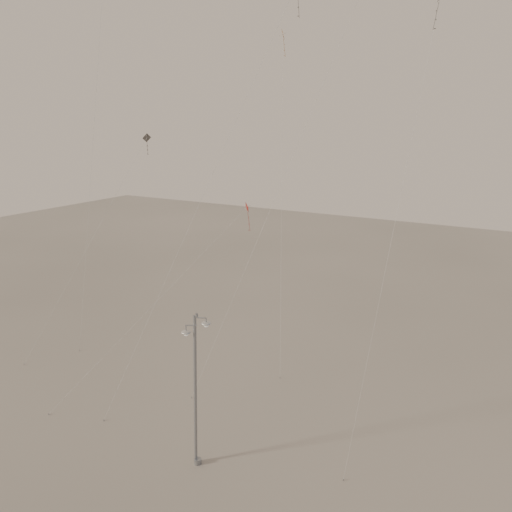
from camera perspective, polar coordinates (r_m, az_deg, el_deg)
The scene contains 8 objects.
ground at distance 31.34m, azimuth -9.87°, elevation -22.70°, with size 160.00×160.00×0.00m, color #A09384.
street_lamp at distance 28.60m, azimuth -6.90°, elevation -14.59°, with size 1.52×0.98×9.34m.
kite_0 at distance 41.51m, azimuth -17.41°, elevation 22.82°, with size 4.65×2.79×33.03m.
kite_1 at distance 34.50m, azimuth -0.08°, elevation 19.55°, with size 8.01×12.69×28.27m.
kite_3 at distance 34.50m, azimuth -5.66°, elevation 0.59°, with size 9.64×10.90×13.75m.
kite_4 at distance 27.84m, azimuth 17.62°, elevation 13.88°, with size 1.85×6.53×25.62m.
kite_5 at distance 44.86m, azimuth 3.05°, elevation 17.38°, with size 6.17×11.90×26.97m.
kite_6 at distance 41.90m, azimuth -15.53°, elevation 7.03°, with size 7.08×8.88×18.20m.
Camera 1 is at (16.37, -18.68, 19.11)m, focal length 35.00 mm.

